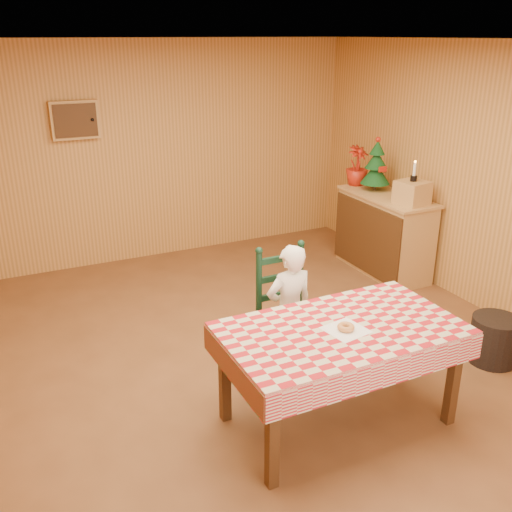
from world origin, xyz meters
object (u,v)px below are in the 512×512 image
Objects in this scene: storage_bin at (494,340)px; shelf_unit at (384,234)px; dining_table at (341,337)px; crate at (412,193)px; christmas_tree at (376,166)px; seated_child at (289,311)px; ladder_chair at (286,314)px.

shelf_unit is at bearing 79.54° from storage_bin.
crate is (2.04, 1.75, 0.37)m from dining_table.
seated_child is at bearing -140.81° from christmas_tree.
christmas_tree is (2.04, 2.40, 0.52)m from dining_table.
seated_child is 2.72m from christmas_tree.
seated_child is 3.75× the size of crate.
crate is at bearing -88.77° from shelf_unit.
shelf_unit reaches higher than dining_table.
crate is 1.89m from storage_bin.
seated_child reaches higher than shelf_unit.
storage_bin is at bearing -100.46° from shelf_unit.
crate is 0.74× the size of storage_bin.
storage_bin is (1.66, -0.68, -0.30)m from ladder_chair.
christmas_tree is (2.04, 1.67, 0.65)m from seated_child.
christmas_tree reaches higher than storage_bin.
seated_child is 2.48m from shelf_unit.
ladder_chair is 0.08m from seated_child.
dining_table is at bearing -130.46° from christmas_tree.
storage_bin is (-0.38, -2.04, -0.26)m from shelf_unit.
shelf_unit is 3.06× the size of storage_bin.
seated_child is at bearing 90.00° from dining_table.
dining_table is 0.81m from ladder_chair.
crate is (0.01, -0.40, 0.59)m from shelf_unit.
shelf_unit is 2.09m from storage_bin.
dining_table is 2.67× the size of christmas_tree.
christmas_tree is (2.04, 1.61, 0.71)m from ladder_chair.
christmas_tree reaches higher than ladder_chair.
dining_table is at bearing -90.00° from ladder_chair.
ladder_chair is 2.45m from shelf_unit.
crate is at bearing -90.00° from christmas_tree.
christmas_tree reaches higher than seated_child.
shelf_unit is at bearing 46.52° from dining_table.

